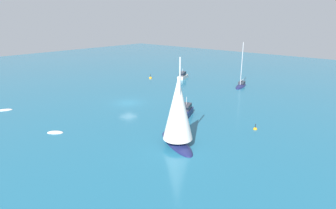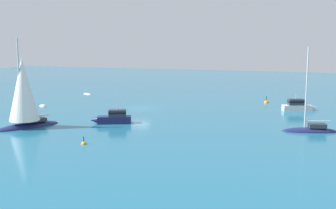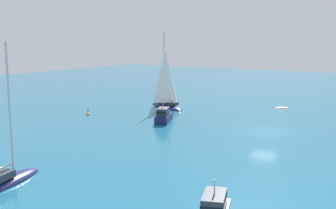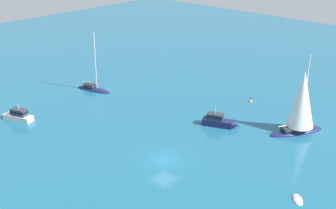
% 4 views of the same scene
% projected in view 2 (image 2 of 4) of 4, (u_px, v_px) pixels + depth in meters
% --- Properties ---
extents(ground_plane, '(160.00, 160.00, 0.00)m').
position_uv_depth(ground_plane, '(141.00, 108.00, 61.55)').
color(ground_plane, '#1E607F').
extents(skiff, '(2.18, 2.04, 0.45)m').
position_uv_depth(skiff, '(43.00, 106.00, 63.44)').
color(skiff, silver).
rests_on(skiff, ground).
extents(sailboat, '(2.99, 6.30, 9.69)m').
position_uv_depth(sailboat, '(311.00, 130.00, 45.74)').
color(sailboat, '#191E4C').
rests_on(sailboat, ground).
extents(yacht, '(7.67, 5.41, 10.67)m').
position_uv_depth(yacht, '(24.00, 96.00, 47.47)').
color(yacht, '#191E4C').
rests_on(yacht, ground).
extents(launch, '(2.94, 4.98, 2.79)m').
position_uv_depth(launch, '(113.00, 118.00, 50.30)').
color(launch, '#191E4C').
rests_on(launch, ground).
extents(tender, '(1.91, 2.38, 0.39)m').
position_uv_depth(tender, '(87.00, 94.00, 77.31)').
color(tender, silver).
rests_on(tender, ground).
extents(motor_cruiser, '(2.67, 5.07, 2.40)m').
position_uv_depth(motor_cruiser, '(298.00, 106.00, 59.53)').
color(motor_cruiser, silver).
rests_on(motor_cruiser, ground).
extents(channel_buoy, '(0.53, 0.53, 1.00)m').
position_uv_depth(channel_buoy, '(84.00, 144.00, 40.33)').
color(channel_buoy, orange).
rests_on(channel_buoy, ground).
extents(mooring_buoy, '(0.74, 0.74, 1.39)m').
position_uv_depth(mooring_buoy, '(266.00, 103.00, 66.75)').
color(mooring_buoy, orange).
rests_on(mooring_buoy, ground).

